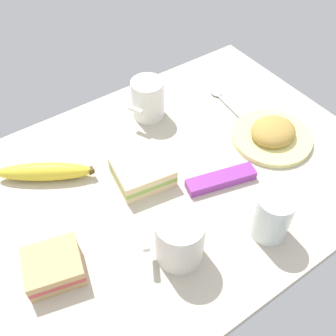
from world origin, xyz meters
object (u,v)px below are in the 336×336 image
(banana, at_px, (45,172))
(snack_bar, at_px, (221,179))
(plate_of_food, at_px, (272,134))
(glass_of_milk, at_px, (271,218))
(sandwich_side, at_px, (142,171))
(coffee_mug_black, at_px, (179,239))
(sandwich_main, at_px, (54,266))
(spoon, at_px, (221,98))
(coffee_mug_milky, at_px, (148,99))

(banana, xyz_separation_m, snack_bar, (0.29, -0.22, -0.01))
(plate_of_food, relative_size, glass_of_milk, 1.83)
(snack_bar, bearing_deg, sandwich_side, 156.11)
(coffee_mug_black, xyz_separation_m, banana, (-0.12, 0.31, -0.03))
(sandwich_main, relative_size, sandwich_side, 0.90)
(glass_of_milk, height_order, spoon, glass_of_milk)
(snack_bar, bearing_deg, coffee_mug_black, -138.12)
(sandwich_main, distance_m, spoon, 0.59)
(coffee_mug_milky, xyz_separation_m, sandwich_side, (-0.12, -0.17, -0.03))
(spoon, bearing_deg, banana, 178.93)
(sandwich_side, bearing_deg, plate_of_food, -12.80)
(glass_of_milk, relative_size, spoon, 0.78)
(banana, distance_m, snack_bar, 0.37)
(sandwich_main, distance_m, sandwich_side, 0.26)
(coffee_mug_black, xyz_separation_m, sandwich_side, (0.04, 0.19, -0.03))
(coffee_mug_black, distance_m, banana, 0.33)
(plate_of_food, bearing_deg, snack_bar, -169.61)
(coffee_mug_black, distance_m, coffee_mug_milky, 0.39)
(snack_bar, bearing_deg, plate_of_food, 25.34)
(coffee_mug_milky, bearing_deg, sandwich_main, -144.28)
(coffee_mug_black, xyz_separation_m, coffee_mug_milky, (0.16, 0.36, -0.00))
(coffee_mug_black, height_order, snack_bar, coffee_mug_black)
(coffee_mug_milky, distance_m, snack_bar, 0.27)
(coffee_mug_milky, relative_size, sandwich_main, 0.86)
(banana, distance_m, spoon, 0.47)
(plate_of_food, height_order, snack_bar, plate_of_food)
(plate_of_food, bearing_deg, spoon, 90.57)
(coffee_mug_milky, bearing_deg, coffee_mug_black, -114.86)
(banana, height_order, snack_bar, banana)
(plate_of_food, relative_size, sandwich_main, 1.60)
(coffee_mug_milky, height_order, glass_of_milk, glass_of_milk)
(snack_bar, bearing_deg, glass_of_milk, -76.65)
(glass_of_milk, distance_m, banana, 0.47)
(snack_bar, bearing_deg, spoon, 64.91)
(sandwich_side, distance_m, snack_bar, 0.16)
(sandwich_main, xyz_separation_m, snack_bar, (0.37, -0.01, -0.01))
(sandwich_main, bearing_deg, coffee_mug_milky, 35.72)
(coffee_mug_black, relative_size, banana, 0.57)
(sandwich_main, xyz_separation_m, banana, (0.08, 0.21, -0.00))
(sandwich_main, relative_size, banana, 0.60)
(coffee_mug_milky, relative_size, sandwich_side, 0.78)
(glass_of_milk, bearing_deg, coffee_mug_milky, 90.34)
(sandwich_side, xyz_separation_m, glass_of_milk, (0.12, -0.25, 0.02))
(spoon, bearing_deg, snack_bar, -130.04)
(snack_bar, bearing_deg, coffee_mug_milky, 106.32)
(glass_of_milk, bearing_deg, banana, 128.59)
(plate_of_food, relative_size, sandwich_side, 1.44)
(sandwich_main, relative_size, snack_bar, 0.76)
(coffee_mug_milky, relative_size, banana, 0.52)
(coffee_mug_black, distance_m, spoon, 0.46)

